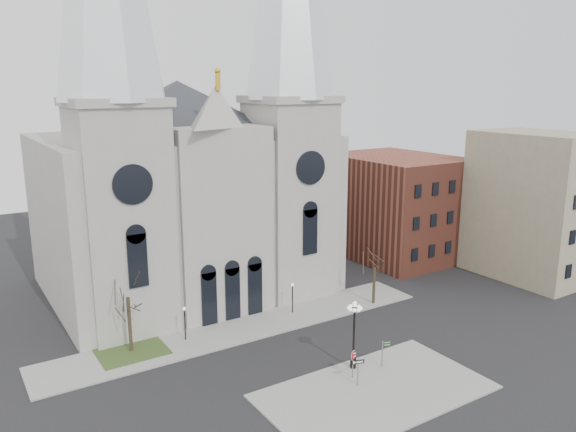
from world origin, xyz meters
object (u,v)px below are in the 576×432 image
globe_lamp (354,326)px  street_name_sign (383,352)px  one_way_sign (358,367)px  stop_sign (353,358)px

globe_lamp → street_name_sign: 3.48m
globe_lamp → street_name_sign: size_ratio=2.53×
globe_lamp → one_way_sign: (-1.53, -2.45, -2.19)m
stop_sign → street_name_sign: stop_sign is taller
one_way_sign → street_name_sign: size_ratio=0.99×
one_way_sign → street_name_sign: bearing=36.1°
stop_sign → street_name_sign: 3.35m
globe_lamp → street_name_sign: (2.24, -1.23, -2.37)m
stop_sign → one_way_sign: stop_sign is taller
stop_sign → globe_lamp: size_ratio=0.41×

